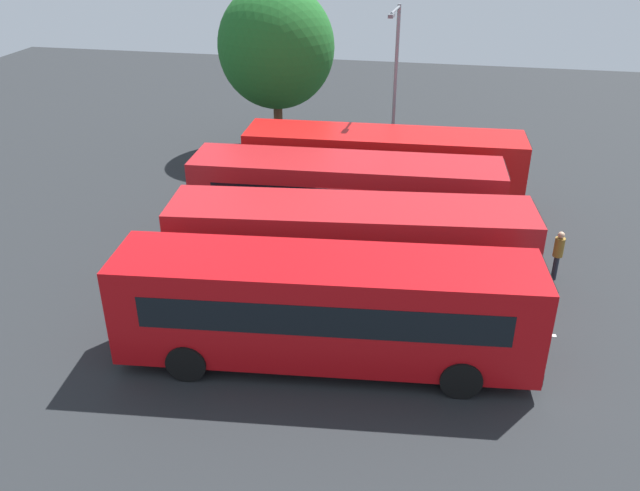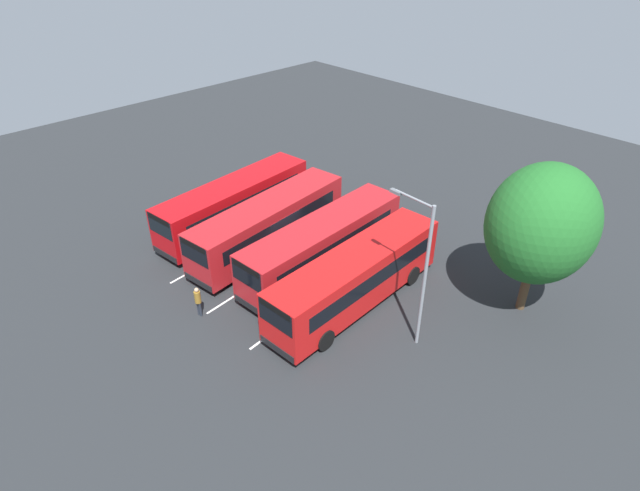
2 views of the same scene
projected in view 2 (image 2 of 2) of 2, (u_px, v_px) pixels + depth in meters
name	position (u px, v px, depth m)	size (l,w,h in m)	color
ground_plane	(294.00, 258.00, 30.97)	(65.97, 65.97, 0.00)	#232628
bus_far_left	(234.00, 203.00, 33.08)	(11.08, 3.46, 3.07)	#B70C11
bus_center_left	(268.00, 224.00, 30.93)	(11.10, 3.63, 3.07)	#AD191E
bus_center_right	(322.00, 244.00, 29.09)	(11.02, 3.01, 3.07)	#AD191E
bus_far_right	(355.00, 277.00, 26.50)	(11.01, 2.93, 3.07)	red
pedestrian	(198.00, 299.00, 26.14)	(0.34, 0.34, 1.69)	#232833
street_lamp	(422.00, 267.00, 22.89)	(0.31, 2.41, 7.33)	gray
depot_tree	(542.00, 224.00, 24.48)	(5.55, 5.00, 7.90)	#4C3823
lane_stripe_outer_left	(257.00, 235.00, 33.12)	(13.12, 0.12, 0.01)	silver
lane_stripe_inner_left	(294.00, 258.00, 30.97)	(13.12, 0.12, 0.01)	silver
lane_stripe_inner_right	(337.00, 284.00, 28.82)	(13.12, 0.12, 0.01)	silver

